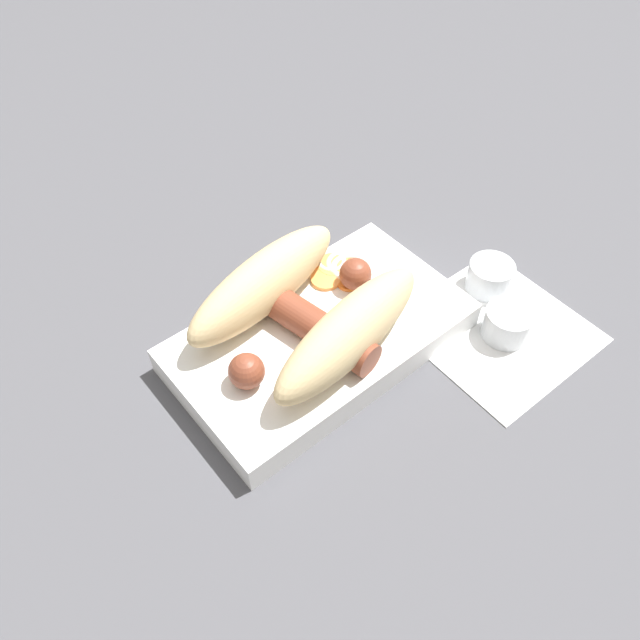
{
  "coord_description": "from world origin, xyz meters",
  "views": [
    {
      "loc": [
        -0.23,
        -0.28,
        0.46
      ],
      "look_at": [
        0.0,
        0.0,
        0.04
      ],
      "focal_mm": 35.0,
      "sensor_mm": 36.0,
      "label": 1
    }
  ],
  "objects_px": {
    "food_tray": "(320,337)",
    "sausage": "(305,319)",
    "condiment_cup_near": "(507,325)",
    "bread_roll": "(303,308)",
    "condiment_cup_far": "(489,278)"
  },
  "relations": [
    {
      "from": "bread_roll",
      "to": "condiment_cup_near",
      "type": "bearing_deg",
      "value": -34.59
    },
    {
      "from": "sausage",
      "to": "condiment_cup_near",
      "type": "distance_m",
      "value": 0.19
    },
    {
      "from": "condiment_cup_near",
      "to": "food_tray",
      "type": "bearing_deg",
      "value": 145.25
    },
    {
      "from": "sausage",
      "to": "bread_roll",
      "type": "bearing_deg",
      "value": 77.2
    },
    {
      "from": "sausage",
      "to": "condiment_cup_far",
      "type": "distance_m",
      "value": 0.2
    },
    {
      "from": "condiment_cup_near",
      "to": "bread_roll",
      "type": "bearing_deg",
      "value": 145.41
    },
    {
      "from": "sausage",
      "to": "condiment_cup_near",
      "type": "height_order",
      "value": "sausage"
    },
    {
      "from": "bread_roll",
      "to": "condiment_cup_near",
      "type": "relative_size",
      "value": 4.49
    },
    {
      "from": "food_tray",
      "to": "condiment_cup_far",
      "type": "bearing_deg",
      "value": -15.34
    },
    {
      "from": "food_tray",
      "to": "sausage",
      "type": "xyz_separation_m",
      "value": [
        -0.01,
        0.01,
        0.03
      ]
    },
    {
      "from": "bread_roll",
      "to": "condiment_cup_near",
      "type": "distance_m",
      "value": 0.2
    },
    {
      "from": "food_tray",
      "to": "bread_roll",
      "type": "height_order",
      "value": "bread_roll"
    },
    {
      "from": "food_tray",
      "to": "sausage",
      "type": "relative_size",
      "value": 1.53
    },
    {
      "from": "bread_roll",
      "to": "food_tray",
      "type": "bearing_deg",
      "value": -32.7
    },
    {
      "from": "condiment_cup_far",
      "to": "condiment_cup_near",
      "type": "bearing_deg",
      "value": -124.75
    }
  ]
}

